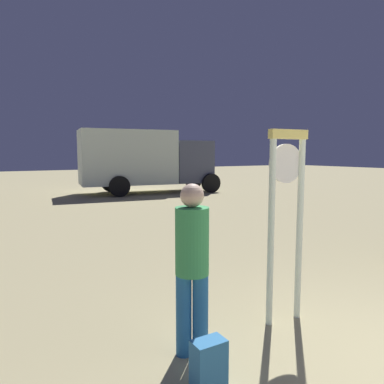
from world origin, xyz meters
TOP-DOWN VIEW (x-y plane):
  - standing_clock at (-0.48, 1.78)m, footprint 0.48×0.13m
  - person_near_clock at (-1.71, 1.71)m, footprint 0.31×0.31m
  - backpack at (-1.88, 1.18)m, footprint 0.26×0.20m
  - box_truck_near at (3.28, 14.53)m, footprint 6.57×3.12m

SIDE VIEW (x-z plane):
  - backpack at x=-1.88m, z-range 0.00..0.44m
  - person_near_clock at x=-1.71m, z-range 0.09..1.70m
  - standing_clock at x=-0.48m, z-range 0.26..2.37m
  - box_truck_near at x=3.28m, z-range 0.14..3.04m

